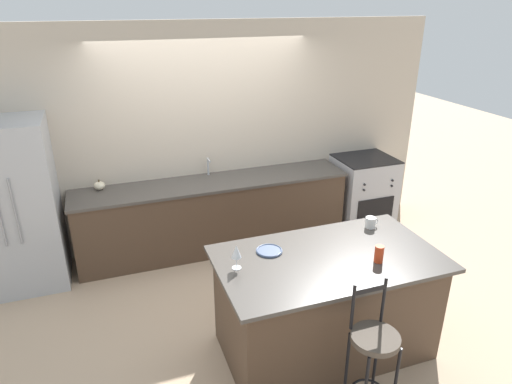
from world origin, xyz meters
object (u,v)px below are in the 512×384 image
at_px(oven_range, 362,191).
at_px(coffee_mug, 371,222).
at_px(refrigerator, 14,207).
at_px(tumbler_cup, 379,254).
at_px(dinner_plate, 269,251).
at_px(pumpkin_decoration, 99,186).
at_px(wine_glass, 236,252).
at_px(bar_stool_near, 373,352).

relative_size(oven_range, coffee_mug, 7.48).
xyz_separation_m(refrigerator, tumbler_cup, (2.93, -2.24, 0.10)).
height_order(dinner_plate, tumbler_cup, tumbler_cup).
distance_m(oven_range, dinner_plate, 2.80).
height_order(coffee_mug, pumpkin_decoration, coffee_mug).
bearing_deg(coffee_mug, refrigerator, 152.17).
height_order(refrigerator, oven_range, refrigerator).
relative_size(oven_range, tumbler_cup, 6.63).
relative_size(coffee_mug, tumbler_cup, 0.89).
distance_m(dinner_plate, tumbler_cup, 0.90).
bearing_deg(wine_glass, coffee_mug, 10.16).
relative_size(bar_stool_near, tumbler_cup, 7.80).
distance_m(tumbler_cup, pumpkin_decoration, 3.22).
height_order(oven_range, coffee_mug, coffee_mug).
distance_m(wine_glass, tumbler_cup, 1.15).
bearing_deg(wine_glass, refrigerator, 133.22).
xyz_separation_m(bar_stool_near, wine_glass, (-0.73, 0.86, 0.48)).
distance_m(coffee_mug, tumbler_cup, 0.61).
distance_m(refrigerator, dinner_plate, 2.80).
xyz_separation_m(dinner_plate, tumbler_cup, (0.78, -0.45, 0.06)).
xyz_separation_m(wine_glass, pumpkin_decoration, (-0.96, 2.17, -0.15)).
bearing_deg(pumpkin_decoration, dinner_plate, -57.31).
xyz_separation_m(refrigerator, dinner_plate, (2.16, -1.79, 0.04)).
xyz_separation_m(refrigerator, bar_stool_near, (2.56, -2.80, -0.30)).
xyz_separation_m(oven_range, tumbler_cup, (-1.30, -2.26, 0.54)).
bearing_deg(dinner_plate, pumpkin_decoration, 122.69).
distance_m(bar_stool_near, tumbler_cup, 0.79).
bearing_deg(refrigerator, pumpkin_decoration, 15.06).
xyz_separation_m(bar_stool_near, tumbler_cup, (0.38, 0.57, 0.40)).
bearing_deg(tumbler_cup, oven_range, 60.11).
height_order(bar_stool_near, tumbler_cup, bar_stool_near).
bearing_deg(refrigerator, coffee_mug, -27.83).
relative_size(bar_stool_near, dinner_plate, 5.02).
bearing_deg(dinner_plate, tumbler_cup, -29.84).
bearing_deg(coffee_mug, tumbler_cup, -116.59).
xyz_separation_m(refrigerator, wine_glass, (1.82, -1.94, 0.18)).
xyz_separation_m(tumbler_cup, pumpkin_decoration, (-2.07, 2.47, -0.07)).
bearing_deg(tumbler_cup, dinner_plate, 150.16).
height_order(bar_stool_near, wine_glass, wine_glass).
distance_m(oven_range, coffee_mug, 2.07).
bearing_deg(pumpkin_decoration, tumbler_cup, -49.95).
bearing_deg(dinner_plate, oven_range, 41.17).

